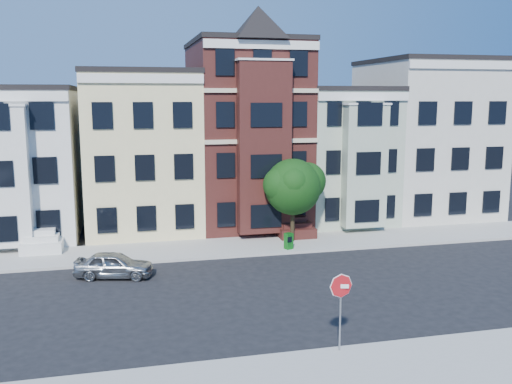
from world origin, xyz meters
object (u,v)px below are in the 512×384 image
object	(u,v)px
street_tree	(293,191)
newspaper_box	(289,241)
stop_sign	(340,308)
parked_car	(114,265)

from	to	relation	value
street_tree	newspaper_box	world-z (taller)	street_tree
newspaper_box	stop_sign	bearing A→B (deg)	-120.94
newspaper_box	stop_sign	size ratio (longest dim) A/B	0.30
parked_car	newspaper_box	xyz separation A→B (m)	(9.56, 2.52, -0.03)
street_tree	parked_car	xyz separation A→B (m)	(-10.28, -4.17, -2.56)
newspaper_box	parked_car	bearing A→B (deg)	172.98
street_tree	parked_car	distance (m)	11.39
parked_car	newspaper_box	bearing A→B (deg)	-61.52
stop_sign	parked_car	bearing A→B (deg)	141.22
parked_car	newspaper_box	world-z (taller)	parked_car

